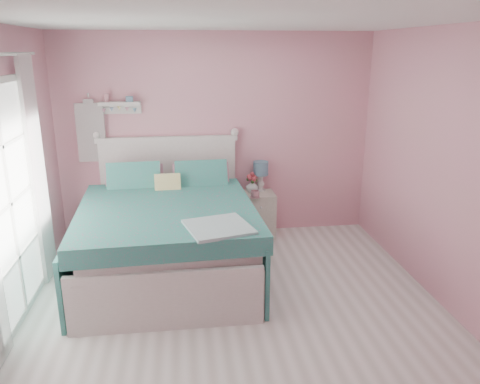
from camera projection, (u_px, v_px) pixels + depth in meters
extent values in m
plane|color=beige|center=(238.00, 322.00, 4.26)|extent=(4.50, 4.50, 0.00)
plane|color=pink|center=(217.00, 137.00, 6.01)|extent=(4.00, 0.00, 4.00)
plane|color=pink|center=(310.00, 351.00, 1.74)|extent=(4.00, 0.00, 4.00)
plane|color=pink|center=(463.00, 177.00, 4.12)|extent=(0.00, 4.50, 4.50)
plane|color=white|center=(237.00, 19.00, 3.50)|extent=(4.50, 4.50, 0.00)
cube|color=silver|center=(169.00, 253.00, 5.13)|extent=(1.78, 2.29, 0.48)
cube|color=silver|center=(168.00, 225.00, 5.04)|extent=(1.71, 2.22, 0.16)
cube|color=silver|center=(170.00, 189.00, 6.08)|extent=(1.71, 0.07, 1.27)
cube|color=silver|center=(167.00, 139.00, 5.88)|extent=(1.77, 0.09, 0.06)
cube|color=silver|center=(167.00, 301.00, 4.07)|extent=(1.71, 0.06, 0.56)
cube|color=teal|center=(167.00, 215.00, 4.85)|extent=(1.88, 2.03, 0.18)
cube|color=#C9829A|center=(135.00, 182.00, 5.66)|extent=(0.69, 0.31, 0.43)
cube|color=#C9829A|center=(201.00, 179.00, 5.76)|extent=(0.69, 0.31, 0.43)
cube|color=#CCBC59|center=(168.00, 187.00, 5.45)|extent=(0.31, 0.23, 0.31)
cube|color=beige|center=(258.00, 214.00, 6.16)|extent=(0.41, 0.38, 0.59)
cube|color=silver|center=(261.00, 207.00, 5.94)|extent=(0.35, 0.02, 0.16)
sphere|color=white|center=(261.00, 207.00, 5.92)|extent=(0.03, 0.03, 0.03)
cylinder|color=white|center=(260.00, 190.00, 6.18)|extent=(0.12, 0.12, 0.02)
cylinder|color=white|center=(261.00, 182.00, 6.15)|extent=(0.06, 0.06, 0.21)
cylinder|color=#6088A1|center=(261.00, 168.00, 6.10)|extent=(0.20, 0.20, 0.18)
imported|color=silver|center=(252.00, 186.00, 6.09)|extent=(0.20, 0.20, 0.17)
imported|color=#C4838F|center=(255.00, 194.00, 5.89)|extent=(0.12, 0.12, 0.09)
sphere|color=#BC404B|center=(252.00, 174.00, 6.04)|extent=(0.06, 0.06, 0.06)
sphere|color=#BC404B|center=(255.00, 177.00, 6.08)|extent=(0.06, 0.06, 0.06)
sphere|color=#BC404B|center=(249.00, 177.00, 6.05)|extent=(0.06, 0.06, 0.06)
sphere|color=#BC404B|center=(254.00, 179.00, 6.03)|extent=(0.06, 0.06, 0.06)
sphere|color=#BC404B|center=(250.00, 179.00, 6.03)|extent=(0.06, 0.06, 0.06)
cube|color=silver|center=(120.00, 104.00, 5.67)|extent=(0.50, 0.14, 0.04)
cube|color=silver|center=(121.00, 109.00, 5.74)|extent=(0.50, 0.03, 0.12)
cylinder|color=#D18C99|center=(106.00, 98.00, 5.63)|extent=(0.06, 0.06, 0.10)
cube|color=#6088A1|center=(129.00, 99.00, 5.67)|extent=(0.08, 0.06, 0.07)
cube|color=white|center=(91.00, 133.00, 5.73)|extent=(0.34, 0.03, 0.72)
cube|color=silver|center=(25.00, 310.00, 4.39)|extent=(0.04, 1.32, 0.06)
cube|color=silver|center=(31.00, 188.00, 4.69)|extent=(0.04, 0.06, 2.10)
cube|color=white|center=(9.00, 204.00, 4.09)|extent=(0.02, 1.20, 2.04)
cube|color=white|center=(38.00, 172.00, 4.77)|extent=(0.04, 0.40, 2.32)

